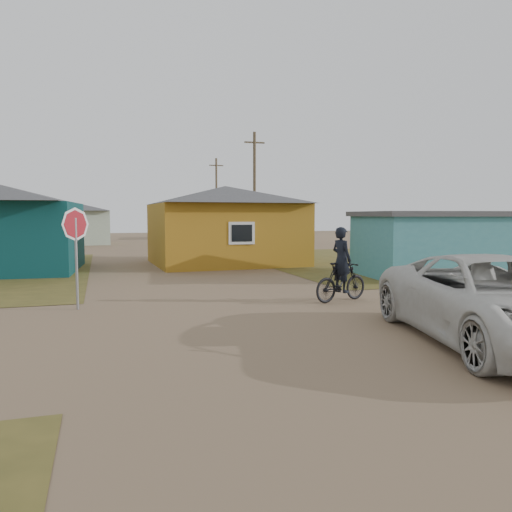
{
  "coord_description": "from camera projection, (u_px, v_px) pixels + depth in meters",
  "views": [
    {
      "loc": [
        -3.5,
        -10.41,
        2.46
      ],
      "look_at": [
        0.68,
        3.0,
        1.3
      ],
      "focal_mm": 35.0,
      "sensor_mm": 36.0,
      "label": 1
    }
  ],
  "objects": [
    {
      "name": "house_beige_east",
      "position": [
        236.0,
        221.0,
        52.02
      ],
      "size": [
        6.95,
        6.05,
        3.6
      ],
      "color": "tan",
      "rests_on": "ground"
    },
    {
      "name": "utility_pole_near",
      "position": [
        255.0,
        190.0,
        33.66
      ],
      "size": [
        1.4,
        0.2,
        8.0
      ],
      "color": "brown",
      "rests_on": "ground"
    },
    {
      "name": "cyclist",
      "position": [
        341.0,
        274.0,
        14.16
      ],
      "size": [
        1.95,
        1.05,
        2.12
      ],
      "color": "black",
      "rests_on": "ground"
    },
    {
      "name": "house_pale_west",
      "position": [
        69.0,
        222.0,
        41.56
      ],
      "size": [
        7.04,
        6.15,
        3.6
      ],
      "color": "#A3B399",
      "rests_on": "ground"
    },
    {
      "name": "ground",
      "position": [
        267.0,
        325.0,
        11.15
      ],
      "size": [
        120.0,
        120.0,
        0.0
      ],
      "primitive_type": "plane",
      "color": "#7B6147"
    },
    {
      "name": "grass_ne",
      "position": [
        431.0,
        259.0,
        27.67
      ],
      "size": [
        20.0,
        18.0,
        0.0
      ],
      "primitive_type": "cube",
      "color": "brown",
      "rests_on": "ground"
    },
    {
      "name": "utility_pole_far",
      "position": [
        216.0,
        198.0,
        49.18
      ],
      "size": [
        1.4,
        0.2,
        8.0
      ],
      "color": "brown",
      "rests_on": "ground"
    },
    {
      "name": "stop_sign",
      "position": [
        76.0,
        235.0,
        12.83
      ],
      "size": [
        0.82,
        0.35,
        2.65
      ],
      "color": "gray",
      "rests_on": "ground"
    },
    {
      "name": "vehicle",
      "position": [
        496.0,
        301.0,
        9.42
      ],
      "size": [
        4.05,
        6.53,
        1.69
      ],
      "primitive_type": "imported",
      "rotation": [
        0.0,
        0.0,
        -0.22
      ],
      "color": "silver",
      "rests_on": "ground"
    },
    {
      "name": "shed_turquoise",
      "position": [
        439.0,
        243.0,
        20.04
      ],
      "size": [
        6.71,
        4.93,
        2.6
      ],
      "color": "teal",
      "rests_on": "ground"
    },
    {
      "name": "house_yellow",
      "position": [
        225.0,
        224.0,
        25.04
      ],
      "size": [
        7.72,
        6.76,
        3.9
      ],
      "color": "#A26E19",
      "rests_on": "ground"
    }
  ]
}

